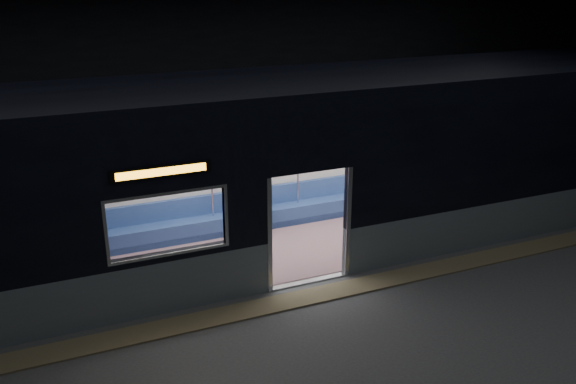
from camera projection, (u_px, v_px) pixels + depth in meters
station_floor at (336, 311)px, 9.83m from camera, size 24.00×14.00×0.01m
station_envelope at (343, 84)px, 8.58m from camera, size 24.00×14.00×5.00m
tactile_strip at (321, 294)px, 10.30m from camera, size 22.80×0.50×0.03m
metro_car at (276, 159)px, 11.39m from camera, size 18.00×3.04×3.35m
passenger at (254, 195)px, 12.59m from camera, size 0.40×0.69×1.38m
handbag at (256, 205)px, 12.42m from camera, size 0.32×0.29×0.13m
transit_map at (341, 149)px, 13.44m from camera, size 0.94×0.03×0.61m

